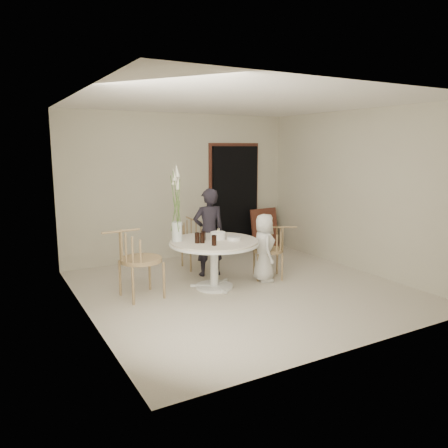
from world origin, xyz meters
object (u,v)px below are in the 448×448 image
table (214,248)px  chair_right (275,244)px  chair_left (131,254)px  flower_vase (177,212)px  girl (209,232)px  chair_far (194,236)px  boy (264,248)px  birthday_cake (218,236)px

table → chair_right: bearing=-0.4°
chair_left → flower_vase: size_ratio=0.89×
chair_left → girl: bearing=-76.7°
chair_far → flower_vase: size_ratio=0.76×
chair_left → girl: (1.45, 0.50, 0.07)m
chair_far → table: bearing=-99.3°
chair_far → boy: 1.44m
girl → chair_right: bearing=152.4°
table → chair_right: chair_right is taller
chair_right → birthday_cake: bearing=-68.0°
chair_right → birthday_cake: birthday_cake is taller
table → flower_vase: size_ratio=1.19×
chair_far → chair_left: 1.86m
boy → flower_vase: (-1.35, 0.28, 0.63)m
table → girl: 0.68m
girl → table: bearing=77.9°
chair_left → boy: 2.08m
chair_left → girl: 1.54m
table → chair_far: 1.28m
girl → flower_vase: flower_vase is taller
flower_vase → girl: bearing=29.0°
chair_far → girl: bearing=-89.9°
boy → girl: bearing=61.6°
girl → boy: (0.62, -0.69, -0.18)m
chair_far → birthday_cake: birthday_cake is taller
chair_far → flower_vase: (-0.76, -1.03, 0.61)m
girl → flower_vase: size_ratio=1.28×
girl → birthday_cake: bearing=84.1°
chair_right → chair_left: 2.33m
flower_vase → chair_right: bearing=-8.2°
chair_left → birthday_cake: (1.30, -0.09, 0.14)m
table → chair_far: chair_far is taller
girl → boy: size_ratio=1.34×
birthday_cake → chair_far: bearing=81.8°
boy → chair_right: bearing=-58.5°
table → chair_left: (-1.22, 0.13, 0.03)m
chair_left → boy: bearing=-100.9°
chair_far → chair_right: (0.85, -1.26, -0.00)m
girl → flower_vase: bearing=37.3°
table → chair_left: 1.22m
girl → boy: bearing=140.3°
chair_far → boy: size_ratio=0.80×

